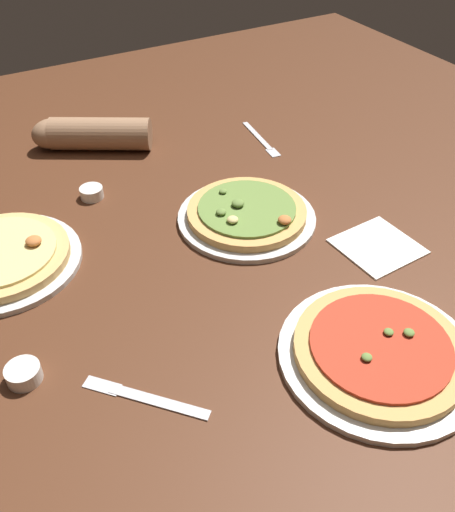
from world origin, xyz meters
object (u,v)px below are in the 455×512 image
at_px(ramekin_butter, 24,374).
at_px(pizza_plate_far, 247,214).
at_px(knife_right, 145,397).
at_px(diner_arm, 88,134).
at_px(ramekin_sauce, 92,193).
at_px(pizza_plate_near, 379,352).
at_px(fork_left, 261,139).
at_px(napkin_folded, 378,246).
at_px(pizza_plate_side, 1,258).

bearing_deg(ramekin_butter, pizza_plate_far, 20.22).
bearing_deg(knife_right, diner_arm, 77.12).
xyz_separation_m(ramekin_sauce, ramekin_butter, (-0.26, -0.45, 0.00)).
distance_m(pizza_plate_near, diner_arm, 0.94).
relative_size(fork_left, diner_arm, 0.70).
height_order(ramekin_sauce, napkin_folded, ramekin_sauce).
distance_m(pizza_plate_far, napkin_folded, 0.29).
height_order(pizza_plate_near, pizza_plate_far, pizza_plate_far).
height_order(ramekin_butter, knife_right, ramekin_butter).
distance_m(pizza_plate_near, pizza_plate_side, 0.74).
bearing_deg(ramekin_sauce, knife_right, -100.95).
relative_size(pizza_plate_near, napkin_folded, 2.18).
xyz_separation_m(pizza_plate_side, fork_left, (0.72, 0.18, -0.01)).
bearing_deg(napkin_folded, pizza_plate_near, -131.03).
relative_size(pizza_plate_side, ramekin_butter, 5.50).
height_order(pizza_plate_side, fork_left, pizza_plate_side).
bearing_deg(ramekin_sauce, ramekin_butter, -120.52).
bearing_deg(pizza_plate_far, napkin_folded, -48.59).
relative_size(ramekin_sauce, fork_left, 0.26).
distance_m(pizza_plate_near, fork_left, 0.77).
xyz_separation_m(fork_left, diner_arm, (-0.42, 0.18, 0.04)).
relative_size(napkin_folded, knife_right, 0.91).
bearing_deg(ramekin_sauce, napkin_folded, -45.72).
relative_size(pizza_plate_far, diner_arm, 1.03).
relative_size(pizza_plate_side, fork_left, 1.51).
xyz_separation_m(pizza_plate_near, fork_left, (0.23, 0.73, -0.01)).
relative_size(ramekin_butter, fork_left, 0.27).
relative_size(ramekin_butter, diner_arm, 0.19).
xyz_separation_m(ramekin_butter, fork_left, (0.75, 0.49, -0.01)).
bearing_deg(pizza_plate_near, napkin_folded, 48.97).
relative_size(pizza_plate_side, ramekin_sauce, 5.84).
relative_size(ramekin_sauce, napkin_folded, 0.35).
bearing_deg(fork_left, pizza_plate_far, -126.95).
distance_m(pizza_plate_near, pizza_plate_far, 0.44).
bearing_deg(ramekin_sauce, fork_left, 4.80).
bearing_deg(diner_arm, fork_left, -23.92).
bearing_deg(pizza_plate_side, ramekin_butter, -95.83).
height_order(ramekin_sauce, ramekin_butter, ramekin_butter).
relative_size(pizza_plate_near, diner_arm, 1.13).
bearing_deg(knife_right, napkin_folded, 10.98).
xyz_separation_m(pizza_plate_side, napkin_folded, (0.69, -0.33, -0.01)).
bearing_deg(pizza_plate_side, napkin_folded, -25.34).
bearing_deg(fork_left, ramekin_sauce, -175.20).
bearing_deg(pizza_plate_side, fork_left, 14.16).
bearing_deg(pizza_plate_near, ramekin_sauce, 110.49).
distance_m(pizza_plate_near, ramekin_butter, 0.58).
height_order(pizza_plate_far, diner_arm, diner_arm).
xyz_separation_m(knife_right, diner_arm, (0.18, 0.80, 0.04)).
height_order(pizza_plate_far, pizza_plate_side, pizza_plate_side).
relative_size(pizza_plate_far, napkin_folded, 1.97).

